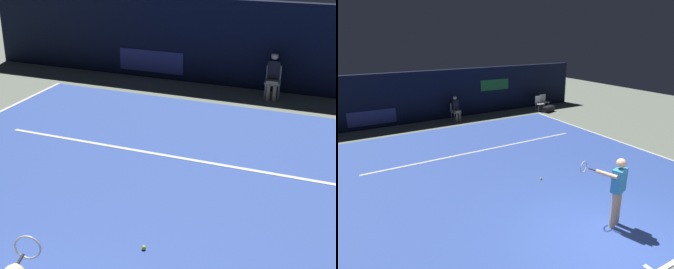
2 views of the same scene
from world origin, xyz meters
TOP-DOWN VIEW (x-y plane):
  - ground_plane at (0.00, 4.62)m, footprint 34.91×34.91m
  - court_surface at (0.00, 4.62)m, footprint 11.19×11.24m
  - line_service at (0.00, 6.59)m, footprint 8.73×0.10m
  - back_wall at (-0.00, 12.11)m, footprint 17.90×0.33m
  - line_judge_on_chair at (0.90, 11.34)m, footprint 0.48×0.56m
  - tennis_ball at (0.51, 3.36)m, footprint 0.07×0.07m

SIDE VIEW (x-z plane):
  - ground_plane at x=0.00m, z-range 0.00..0.00m
  - court_surface at x=0.00m, z-range 0.00..0.01m
  - line_service at x=0.00m, z-range 0.01..0.02m
  - tennis_ball at x=0.51m, z-range 0.01..0.08m
  - line_judge_on_chair at x=0.90m, z-range 0.03..1.35m
  - back_wall at x=0.00m, z-range 0.00..2.60m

